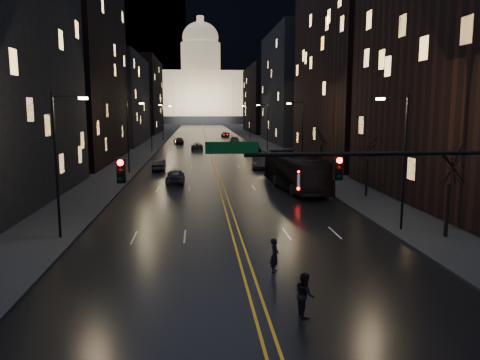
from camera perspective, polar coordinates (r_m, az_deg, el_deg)
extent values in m
plane|color=black|center=(20.92, 1.87, -14.07)|extent=(900.00, 900.00, 0.00)
cube|color=black|center=(149.37, -4.29, 5.60)|extent=(20.00, 320.00, 0.02)
cube|color=black|center=(149.80, -9.67, 5.54)|extent=(8.00, 320.00, 0.16)
cube|color=black|center=(150.25, 1.08, 5.67)|extent=(8.00, 320.00, 0.16)
cube|color=orange|center=(149.37, -4.29, 5.61)|extent=(0.62, 320.00, 0.01)
cube|color=black|center=(75.69, -19.91, 12.69)|extent=(12.00, 30.00, 28.00)
cube|color=black|center=(112.69, -14.90, 9.41)|extent=(12.00, 34.00, 20.00)
cube|color=black|center=(160.26, -12.04, 9.94)|extent=(12.00, 40.00, 24.00)
cube|color=black|center=(45.76, 26.28, 12.74)|extent=(12.00, 26.00, 24.00)
cube|color=black|center=(73.80, 13.98, 16.97)|extent=(12.00, 30.00, 38.00)
cube|color=black|center=(113.68, 6.82, 11.14)|extent=(12.00, 34.00, 26.00)
cube|color=black|center=(160.87, 3.22, 9.75)|extent=(12.00, 40.00, 22.00)
cube|color=black|center=(405.39, 0.90, 16.80)|extent=(520.00, 60.00, 130.00)
cube|color=black|center=(269.21, -4.72, 7.40)|extent=(90.00, 50.00, 4.00)
cube|color=#E8C186|center=(269.26, -4.76, 10.38)|extent=(80.00, 36.00, 24.00)
cylinder|color=beige|center=(270.58, -4.82, 14.62)|extent=(22.00, 22.00, 16.00)
ellipsoid|color=beige|center=(271.94, -4.85, 16.93)|extent=(20.00, 20.00, 17.00)
cylinder|color=#E8C186|center=(273.28, -4.87, 18.69)|extent=(4.00, 4.00, 6.00)
cylinder|color=black|center=(20.79, 17.20, 3.08)|extent=(12.00, 0.18, 0.18)
cube|color=black|center=(19.54, -14.27, 1.10)|extent=(0.35, 0.30, 1.00)
cube|color=black|center=(20.18, 11.87, 1.41)|extent=(0.35, 0.30, 1.00)
sphere|color=#FF0705|center=(19.32, -14.39, 2.05)|extent=(0.24, 0.24, 0.24)
sphere|color=#FF0705|center=(19.97, 12.05, 2.34)|extent=(0.24, 0.24, 0.24)
cube|color=#053F14|center=(19.25, -1.00, 3.95)|extent=(2.20, 0.06, 0.50)
cylinder|color=black|center=(32.27, 19.40, 1.82)|extent=(0.16, 0.16, 9.00)
cylinder|color=black|center=(31.71, 18.29, 9.55)|extent=(1.80, 0.10, 0.10)
cube|color=#F4D992|center=(31.36, 16.75, 9.46)|extent=(0.50, 0.25, 0.15)
cylinder|color=black|center=(30.59, -21.48, 1.36)|extent=(0.16, 0.16, 9.00)
cylinder|color=black|center=(30.14, -20.28, 9.52)|extent=(1.80, 0.10, 0.10)
cube|color=#F4D992|center=(29.92, -18.58, 9.42)|extent=(0.50, 0.25, 0.15)
cylinder|color=black|center=(60.74, 7.59, 5.25)|extent=(0.16, 0.16, 9.00)
cylinder|color=black|center=(60.44, 6.83, 9.33)|extent=(1.80, 0.10, 0.10)
cube|color=#F4D992|center=(60.26, 5.98, 9.25)|extent=(0.50, 0.25, 0.15)
cylinder|color=black|center=(59.86, -13.50, 5.04)|extent=(0.16, 0.16, 9.00)
cylinder|color=black|center=(59.63, -12.78, 9.19)|extent=(1.80, 0.10, 0.10)
cube|color=#F4D992|center=(59.52, -11.90, 9.12)|extent=(0.50, 0.25, 0.15)
cylinder|color=black|center=(90.21, 3.37, 6.43)|extent=(0.16, 0.16, 9.00)
cylinder|color=black|center=(90.01, 2.83, 9.16)|extent=(1.80, 0.10, 0.10)
cube|color=#F4D992|center=(89.89, 2.25, 9.11)|extent=(0.50, 0.25, 0.15)
cylinder|color=black|center=(89.62, -10.76, 6.28)|extent=(0.16, 0.16, 9.00)
cylinder|color=black|center=(89.47, -10.26, 9.04)|extent=(1.80, 0.10, 0.10)
cube|color=#F4D992|center=(89.39, -9.68, 8.99)|extent=(0.50, 0.25, 0.15)
cylinder|color=black|center=(119.94, 1.23, 7.01)|extent=(0.16, 0.16, 9.00)
cylinder|color=black|center=(119.79, 0.81, 9.06)|extent=(1.80, 0.10, 0.10)
cube|color=#F4D992|center=(119.70, 0.37, 9.02)|extent=(0.50, 0.25, 0.15)
cylinder|color=black|center=(119.50, -9.39, 6.89)|extent=(0.16, 0.16, 9.00)
cylinder|color=black|center=(119.38, -9.00, 8.96)|extent=(1.80, 0.10, 0.10)
cube|color=#F4D992|center=(119.33, -8.57, 8.92)|extent=(0.50, 0.25, 0.15)
cylinder|color=black|center=(31.84, 23.92, -3.54)|extent=(0.24, 0.24, 3.50)
cylinder|color=black|center=(44.38, 15.17, 0.19)|extent=(0.24, 0.24, 3.50)
cylinder|color=black|center=(59.51, 9.85, 2.47)|extent=(0.24, 0.24, 3.50)
imported|color=black|center=(47.41, 6.78, 1.07)|extent=(4.51, 13.41, 3.66)
imported|color=black|center=(51.35, -7.90, 0.49)|extent=(2.02, 4.82, 1.63)
imported|color=black|center=(62.09, -9.83, 1.82)|extent=(1.74, 4.69, 1.53)
imported|color=black|center=(92.69, -5.25, 4.11)|extent=(2.30, 4.99, 1.39)
imported|color=black|center=(108.17, -7.48, 4.76)|extent=(2.70, 5.42, 1.51)
imported|color=black|center=(63.24, 2.33, 2.14)|extent=(2.27, 5.30, 1.70)
imported|color=black|center=(87.82, 1.81, 3.97)|extent=(1.98, 4.85, 1.65)
imported|color=black|center=(107.36, -0.69, 4.83)|extent=(2.50, 5.57, 1.58)
imported|color=black|center=(134.29, -1.79, 5.57)|extent=(2.79, 5.27, 1.41)
imported|color=black|center=(23.58, 4.24, -9.16)|extent=(0.63, 0.75, 1.74)
imported|color=black|center=(19.04, 7.90, -13.64)|extent=(0.54, 0.89, 1.77)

